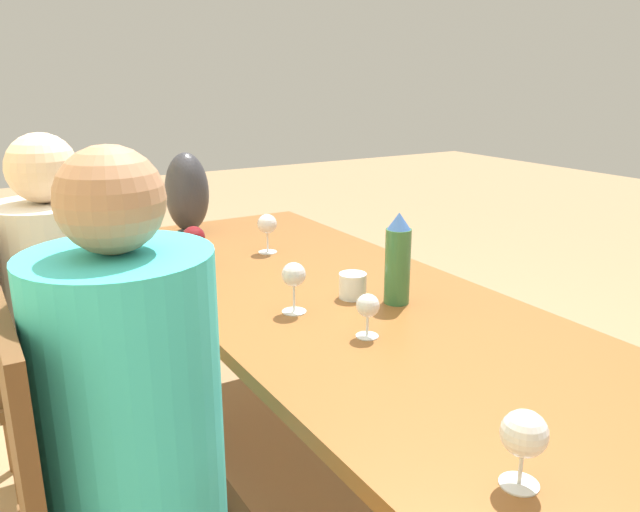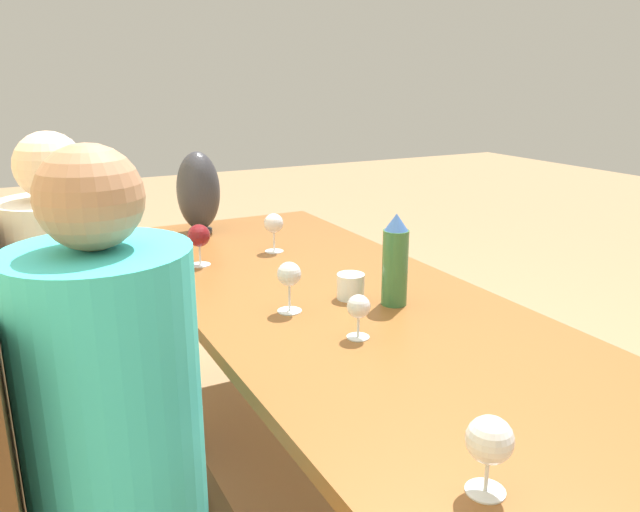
# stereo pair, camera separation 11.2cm
# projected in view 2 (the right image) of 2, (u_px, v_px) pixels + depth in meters

# --- Properties ---
(ground_plane) EXTENTS (14.00, 14.00, 0.00)m
(ground_plane) POSITION_uv_depth(u_px,v_px,m) (330.00, 492.00, 2.12)
(ground_plane) COLOR #937551
(dining_table) EXTENTS (2.21, 0.89, 0.72)m
(dining_table) POSITION_uv_depth(u_px,v_px,m) (331.00, 315.00, 1.94)
(dining_table) COLOR brown
(dining_table) RESTS_ON ground_plane
(water_bottle) EXTENTS (0.08, 0.08, 0.27)m
(water_bottle) POSITION_uv_depth(u_px,v_px,m) (395.00, 261.00, 1.79)
(water_bottle) COLOR #336638
(water_bottle) RESTS_ON dining_table
(water_tumbler) EXTENTS (0.08, 0.08, 0.08)m
(water_tumbler) POSITION_uv_depth(u_px,v_px,m) (351.00, 286.00, 1.86)
(water_tumbler) COLOR silver
(water_tumbler) RESTS_ON dining_table
(vase) EXTENTS (0.18, 0.18, 0.34)m
(vase) POSITION_uv_depth(u_px,v_px,m) (198.00, 191.00, 2.59)
(vase) COLOR #2D2D33
(vase) RESTS_ON dining_table
(wine_glass_0) EXTENTS (0.07, 0.07, 0.15)m
(wine_glass_0) POSITION_uv_depth(u_px,v_px,m) (289.00, 276.00, 1.74)
(wine_glass_0) COLOR silver
(wine_glass_0) RESTS_ON dining_table
(wine_glass_1) EXTENTS (0.08, 0.08, 0.15)m
(wine_glass_1) POSITION_uv_depth(u_px,v_px,m) (199.00, 237.00, 2.16)
(wine_glass_1) COLOR silver
(wine_glass_1) RESTS_ON dining_table
(wine_glass_2) EXTENTS (0.07, 0.07, 0.15)m
(wine_glass_2) POSITION_uv_depth(u_px,v_px,m) (274.00, 224.00, 2.33)
(wine_glass_2) COLOR silver
(wine_glass_2) RESTS_ON dining_table
(wine_glass_3) EXTENTS (0.06, 0.06, 0.12)m
(wine_glass_3) POSITION_uv_depth(u_px,v_px,m) (359.00, 308.00, 1.57)
(wine_glass_3) COLOR silver
(wine_glass_3) RESTS_ON dining_table
(wine_glass_5) EXTENTS (0.08, 0.08, 0.13)m
(wine_glass_5) POSITION_uv_depth(u_px,v_px,m) (490.00, 441.00, 0.98)
(wine_glass_5) COLOR silver
(wine_glass_5) RESTS_ON dining_table
(chair_near) EXTENTS (0.44, 0.44, 0.96)m
(chair_near) POSITION_uv_depth(u_px,v_px,m) (83.00, 509.00, 1.29)
(chair_near) COLOR brown
(chair_near) RESTS_ON ground_plane
(chair_far) EXTENTS (0.44, 0.44, 0.96)m
(chair_far) POSITION_uv_depth(u_px,v_px,m) (46.00, 347.00, 2.05)
(chair_far) COLOR brown
(chair_far) RESTS_ON ground_plane
(person_near) EXTENTS (0.36, 0.36, 1.25)m
(person_near) POSITION_uv_depth(u_px,v_px,m) (121.00, 430.00, 1.28)
(person_near) COLOR #2D2D38
(person_near) RESTS_ON ground_plane
(person_far) EXTENTS (0.36, 0.36, 1.20)m
(person_far) POSITION_uv_depth(u_px,v_px,m) (71.00, 304.00, 2.05)
(person_far) COLOR #2D2D38
(person_far) RESTS_ON ground_plane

